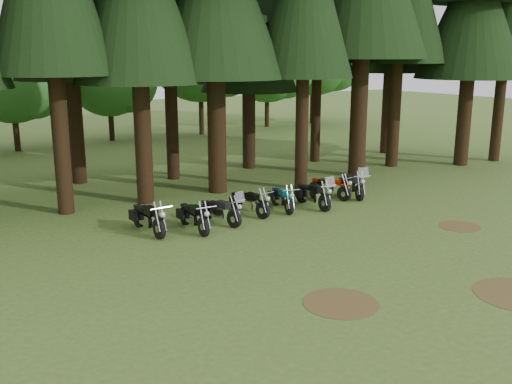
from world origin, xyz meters
TOP-DOWN VIEW (x-y plane):
  - ground at (0.00, 0.00)m, footprint 120.00×120.00m
  - pine_back_4 at (4.04, 13.25)m, footprint 4.94×4.94m
  - decid_3 at (-4.71, 25.13)m, footprint 6.12×5.95m
  - decid_4 at (1.58, 26.32)m, footprint 5.93×5.76m
  - decid_5 at (8.29, 25.71)m, footprint 8.45×8.21m
  - decid_6 at (14.85, 27.01)m, footprint 7.06×6.86m
  - decid_7 at (19.46, 26.83)m, footprint 8.44×8.20m
  - dirt_patch_0 at (-3.00, -2.00)m, footprint 1.80×1.80m
  - dirt_patch_1 at (4.50, 0.50)m, footprint 1.40×1.40m
  - motorcycle_0 at (-4.66, 5.60)m, footprint 0.35×2.25m
  - motorcycle_1 at (-3.29, 5.03)m, footprint 0.33×2.13m
  - motorcycle_2 at (-2.18, 5.24)m, footprint 0.75×2.04m
  - motorcycle_3 at (-0.75, 5.65)m, footprint 0.52×2.04m
  - motorcycle_4 at (0.68, 5.57)m, footprint 0.62×2.00m
  - motorcycle_5 at (1.89, 5.23)m, footprint 0.43×2.19m
  - motorcycle_6 at (3.34, 5.98)m, footprint 0.60×2.02m
  - motorcycle_7 at (4.35, 5.71)m, footprint 1.06×2.18m

SIDE VIEW (x-z plane):
  - ground at x=0.00m, z-range 0.00..0.00m
  - dirt_patch_0 at x=-3.00m, z-range 0.00..0.01m
  - dirt_patch_1 at x=4.50m, z-range 0.00..0.01m
  - motorcycle_4 at x=0.68m, z-range 0.01..0.83m
  - motorcycle_6 at x=3.34m, z-range 0.01..0.84m
  - motorcycle_3 at x=-0.75m, z-range 0.01..0.84m
  - motorcycle_2 at x=-2.18m, z-range -0.21..1.08m
  - motorcycle_1 at x=-3.29m, z-range 0.01..0.87m
  - motorcycle_5 at x=1.89m, z-range -0.23..1.15m
  - motorcycle_0 at x=-4.66m, z-range 0.01..0.92m
  - motorcycle_7 at x=4.35m, z-range -0.23..1.18m
  - decid_4 at x=1.58m, z-range 0.67..8.07m
  - decid_3 at x=-4.71m, z-range 0.69..8.34m
  - decid_6 at x=14.85m, z-range 0.79..9.61m
  - decid_7 at x=19.46m, z-range 0.95..11.50m
  - decid_5 at x=8.29m, z-range 0.95..11.51m
  - pine_back_4 at x=4.04m, z-range 1.36..15.14m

